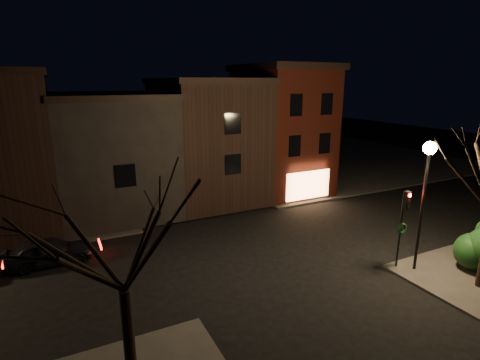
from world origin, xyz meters
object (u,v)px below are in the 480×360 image
Objects in this scene: street_lamp_near at (427,171)px; parked_car_a at (49,251)px; bare_tree_left at (119,222)px; traffic_signal at (404,217)px.

street_lamp_near is 19.34m from parked_car_a.
bare_tree_left reaches higher than street_lamp_near.
parked_car_a is at bearing 151.70° from traffic_signal.
traffic_signal is at bearing 6.26° from bare_tree_left.
street_lamp_near is 1.54× the size of parked_car_a.
street_lamp_near is at bearing -119.64° from parked_car_a.
street_lamp_near is 14.24m from bare_tree_left.
parked_car_a is (-15.90, 8.56, -2.09)m from traffic_signal.
parked_car_a is at bearing 151.25° from street_lamp_near.
street_lamp_near reaches higher than traffic_signal.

